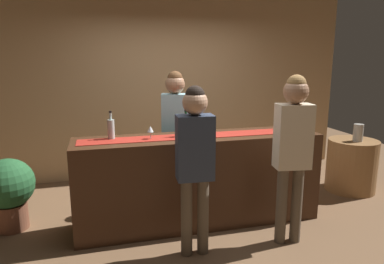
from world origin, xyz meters
TOP-DOWN VIEW (x-y plane):
  - ground_plane at (0.00, 0.00)m, footprint 10.00×10.00m
  - back_wall at (0.00, 1.90)m, footprint 6.00×0.12m
  - bar_counter at (0.00, 0.00)m, footprint 2.75×0.60m
  - counter_runner_cloth at (0.00, 0.00)m, footprint 2.61×0.28m
  - wine_bottle_clear at (-0.95, 0.10)m, footprint 0.07×0.07m
  - wine_bottle_green at (-0.15, 0.01)m, footprint 0.07×0.07m
  - wine_glass_near_customer at (1.20, -0.02)m, footprint 0.07×0.07m
  - wine_glass_mid_counter at (-0.55, -0.02)m, footprint 0.07×0.07m
  - bartender at (-0.14, 0.58)m, footprint 0.38×0.28m
  - customer_sipping at (0.76, -0.68)m, footprint 0.37×0.25m
  - customer_browsing at (-0.23, -0.64)m, footprint 0.35×0.23m
  - round_side_table at (2.38, 0.39)m, footprint 0.68×0.68m
  - vase_on_side_table at (2.38, 0.32)m, footprint 0.13×0.13m
  - potted_plant_tall at (-2.06, 0.37)m, footprint 0.55×0.55m

SIDE VIEW (x-z plane):
  - ground_plane at x=0.00m, z-range 0.00..0.00m
  - round_side_table at x=2.38m, z-range 0.00..0.74m
  - potted_plant_tall at x=-2.06m, z-range 0.06..0.87m
  - bar_counter at x=0.00m, z-range 0.00..1.02m
  - vase_on_side_table at x=2.38m, z-range 0.74..0.98m
  - customer_browsing at x=-0.23m, z-range 0.18..1.82m
  - counter_runner_cloth at x=0.00m, z-range 1.02..1.03m
  - bartender at x=-0.14m, z-range 0.21..1.92m
  - customer_sipping at x=0.76m, z-range 0.21..1.92m
  - wine_glass_near_customer at x=1.20m, z-range 1.06..1.20m
  - wine_glass_mid_counter at x=-0.55m, z-range 1.06..1.20m
  - wine_bottle_clear at x=-0.95m, z-range 0.98..1.29m
  - wine_bottle_green at x=-0.15m, z-range 0.98..1.29m
  - back_wall at x=0.00m, z-range 0.00..2.90m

